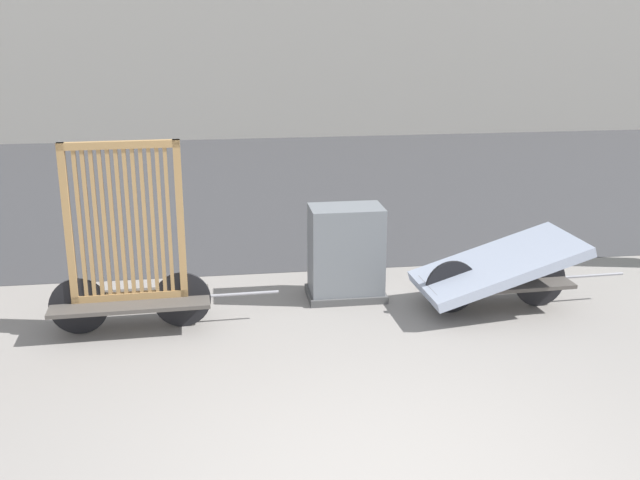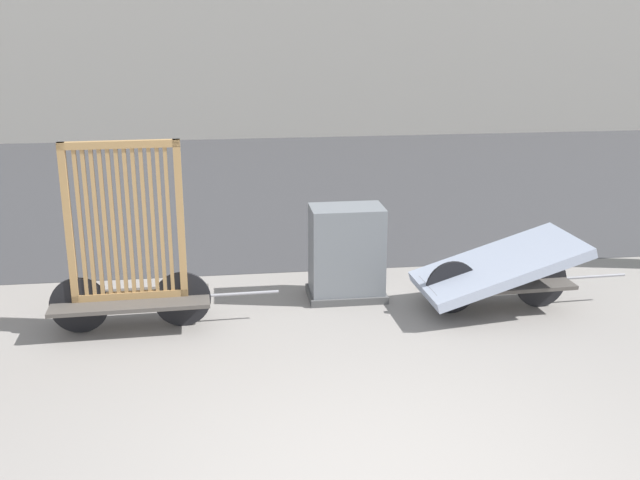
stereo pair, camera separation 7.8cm
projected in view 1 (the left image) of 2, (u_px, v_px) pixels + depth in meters
The scene contains 4 objects.
road_strip at pixel (269, 182), 14.03m from camera, with size 56.00×10.34×0.01m.
bike_cart_with_bedframe at pixel (129, 263), 7.26m from camera, with size 2.25×0.65×1.89m.
bike_cart_with_mattress at pixel (498, 269), 7.86m from camera, with size 2.31×1.06×0.79m.
utility_cabinet at pixel (346, 256), 8.18m from camera, with size 0.85×0.56×1.04m.
Camera 1 is at (-1.04, -4.15, 3.01)m, focal length 42.00 mm.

